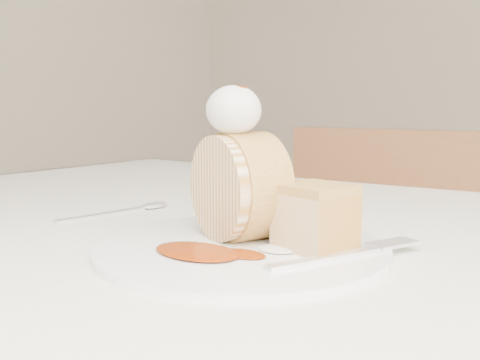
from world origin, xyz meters
The scene contains 10 objects.
table centered at (0.00, 0.20, 0.66)m, with size 1.40×0.90×0.75m.
chair_far centered at (0.00, 0.69, 0.49)m, with size 0.44×0.44×0.85m.
plate centered at (0.06, 0.06, 0.75)m, with size 0.29×0.29×0.01m, color white.
roulade_slice centered at (0.04, 0.07, 0.81)m, with size 0.11×0.11×0.06m, color beige.
cake_chunk centered at (0.12, 0.08, 0.78)m, with size 0.06×0.06×0.05m, color #B38444.
whipped_cream centered at (0.04, 0.07, 0.89)m, with size 0.06×0.06×0.05m, color silver.
caramel_drizzle centered at (0.04, 0.07, 0.92)m, with size 0.03×0.02×0.01m, color maroon.
caramel_pool centered at (0.05, 0.00, 0.76)m, with size 0.09×0.06×0.00m, color maroon, non-canonical shape.
fork centered at (0.15, 0.06, 0.76)m, with size 0.02×0.17×0.00m, color silver.
spoon centered at (-0.19, 0.08, 0.75)m, with size 0.02×0.16×0.00m, color silver.
Camera 1 is at (0.37, -0.35, 0.89)m, focal length 40.00 mm.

